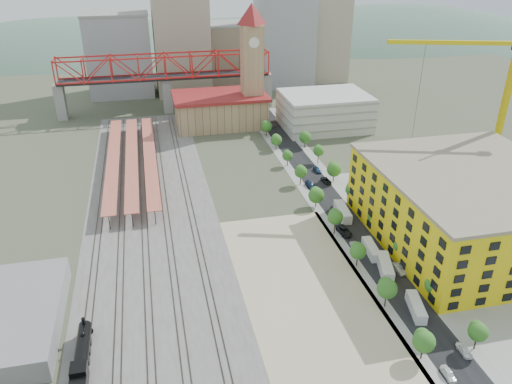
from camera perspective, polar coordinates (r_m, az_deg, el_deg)
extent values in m
plane|color=#474C38|center=(138.14, 3.36, -3.13)|extent=(400.00, 400.00, 0.00)
cube|color=#605E59|center=(149.16, -11.95, -1.30)|extent=(36.00, 165.00, 0.06)
cube|color=tan|center=(112.16, 5.78, -11.20)|extent=(28.00, 67.00, 0.06)
cube|color=black|center=(155.22, 7.56, 0.24)|extent=(12.00, 170.00, 0.06)
cube|color=gray|center=(153.54, 5.62, 0.04)|extent=(3.00, 170.00, 0.04)
cube|color=gray|center=(157.09, 9.45, 0.43)|extent=(3.00, 170.00, 0.04)
cube|color=gray|center=(141.34, 23.60, -4.82)|extent=(50.00, 90.00, 0.06)
cube|color=#382B23|center=(150.02, -17.56, -1.80)|extent=(0.12, 160.00, 0.18)
cube|color=#382B23|center=(149.87, -17.01, -1.75)|extent=(0.12, 160.00, 0.18)
cube|color=#382B23|center=(149.47, -15.28, -1.58)|extent=(0.12, 160.00, 0.18)
cube|color=#382B23|center=(149.38, -14.73, -1.53)|extent=(0.12, 160.00, 0.18)
cube|color=#382B23|center=(149.16, -12.99, -1.36)|extent=(0.12, 160.00, 0.18)
cube|color=#382B23|center=(149.13, -12.44, -1.31)|extent=(0.12, 160.00, 0.18)
cube|color=#382B23|center=(149.10, -10.70, -1.13)|extent=(0.12, 160.00, 0.18)
cube|color=#382B23|center=(149.12, -10.15, -1.08)|extent=(0.12, 160.00, 0.18)
cube|color=#382B23|center=(149.32, -8.02, -0.87)|extent=(0.12, 160.00, 0.18)
cube|color=#382B23|center=(149.41, -7.47, -0.81)|extent=(0.12, 160.00, 0.18)
cube|color=#CB654E|center=(172.96, -16.02, 3.71)|extent=(4.00, 80.00, 0.25)
cylinder|color=black|center=(173.72, -15.93, 3.10)|extent=(0.24, 0.24, 4.00)
cube|color=#CB654E|center=(172.62, -14.04, 3.91)|extent=(4.00, 80.00, 0.25)
cylinder|color=black|center=(173.38, -13.96, 3.30)|extent=(0.24, 0.24, 4.00)
cube|color=#CB654E|center=(172.48, -12.05, 4.11)|extent=(4.00, 80.00, 0.25)
cylinder|color=black|center=(173.24, -11.99, 3.50)|extent=(0.24, 0.24, 4.00)
cube|color=tan|center=(208.65, -4.10, 9.21)|extent=(36.00, 22.00, 12.00)
cube|color=maroon|center=(206.78, -4.16, 10.93)|extent=(38.00, 24.00, 1.20)
cube|color=tan|center=(205.21, -0.46, 13.04)|extent=(8.00, 8.00, 40.00)
pyramid|color=maroon|center=(200.40, -0.50, 20.84)|extent=(12.00, 12.00, 8.00)
cylinder|color=white|center=(198.39, -0.22, 16.69)|extent=(4.00, 0.30, 4.00)
cube|color=silver|center=(207.10, 7.84, 9.18)|extent=(34.00, 26.00, 14.00)
cube|color=gray|center=(231.04, -21.42, 9.58)|extent=(4.00, 6.00, 15.00)
cube|color=gray|center=(234.54, 1.15, 11.64)|extent=(4.00, 6.00, 15.00)
cube|color=gray|center=(228.40, -10.09, 10.82)|extent=(4.00, 6.00, 15.00)
cube|color=black|center=(226.39, -10.25, 12.76)|extent=(90.00, 9.00, 1.00)
cube|color=yellow|center=(135.49, 23.25, -1.76)|extent=(44.00, 50.00, 18.00)
cube|color=gray|center=(131.61, 23.97, 1.84)|extent=(44.60, 50.60, 0.80)
cube|color=gray|center=(112.32, -27.02, -12.88)|extent=(22.00, 32.00, 5.00)
cube|color=#9EA0A3|center=(259.88, -15.34, 14.84)|extent=(30.00, 25.00, 38.00)
cube|color=#B2A58C|center=(254.19, -8.53, 16.83)|extent=(26.00, 22.00, 52.00)
cube|color=gray|center=(274.14, -2.83, 15.45)|extent=(24.00, 24.00, 30.00)
cube|color=#9EA0A3|center=(267.65, 3.28, 18.42)|extent=(28.00, 22.00, 60.00)
cube|color=#B2A58C|center=(280.94, 7.88, 16.97)|extent=(22.00, 20.00, 44.00)
cube|color=brown|center=(282.27, -6.09, 15.25)|extent=(20.00, 20.00, 26.00)
ellipsoid|color=#4C6B59|center=(401.66, -18.50, 5.47)|extent=(396.00, 216.00, 180.00)
ellipsoid|color=#4C6B59|center=(414.54, -1.36, 3.97)|extent=(484.00, 264.00, 220.00)
ellipsoid|color=#4C6B59|center=(444.33, 14.10, 7.78)|extent=(418.00, 228.00, 190.00)
cylinder|color=black|center=(100.54, -19.19, -16.42)|extent=(2.49, 11.97, 2.49)
cube|color=black|center=(95.74, -19.54, -18.95)|extent=(2.79, 2.99, 3.19)
cylinder|color=black|center=(103.12, -19.12, -13.82)|extent=(0.70, 0.70, 1.60)
sphere|color=black|center=(101.17, -19.21, -15.12)|extent=(1.00, 1.00, 1.00)
cone|color=black|center=(106.57, -18.77, -14.55)|extent=(2.59, 1.60, 2.59)
cube|color=gold|center=(164.05, 26.14, 7.07)|extent=(1.49, 1.49, 41.91)
cube|color=gold|center=(152.89, 21.54, 15.60)|extent=(34.22, 11.24, 1.12)
cube|color=silver|center=(110.71, 17.82, -12.41)|extent=(4.22, 8.94, 2.37)
cube|color=silver|center=(120.48, 14.54, -8.27)|extent=(5.10, 10.04, 2.66)
cube|color=silver|center=(126.19, 13.02, -6.40)|extent=(3.15, 8.79, 2.36)
cube|color=silver|center=(140.77, 9.87, -2.27)|extent=(3.64, 10.23, 2.74)
imported|color=white|center=(99.34, 21.14, -18.84)|extent=(1.72, 3.94, 1.32)
imported|color=#99989D|center=(127.06, 11.32, -6.19)|extent=(1.60, 4.53, 1.49)
imported|color=black|center=(133.02, 10.03, -4.41)|extent=(3.12, 5.96, 1.60)
imported|color=navy|center=(156.52, 6.18, 0.82)|extent=(2.22, 4.75, 1.34)
imported|color=white|center=(104.74, 22.71, -16.37)|extent=(1.73, 4.08, 1.38)
imported|color=#A5A3A9|center=(121.55, 15.94, -8.44)|extent=(2.13, 4.88, 1.56)
imported|color=black|center=(159.85, 8.03, 1.28)|extent=(2.48, 4.86, 1.31)
imported|color=navy|center=(167.16, 7.03, 2.52)|extent=(2.13, 4.59, 1.30)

